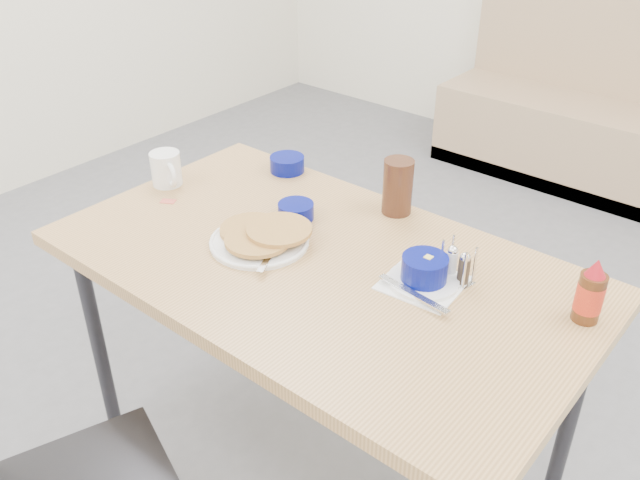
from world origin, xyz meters
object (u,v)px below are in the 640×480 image
Objects in this scene: booth_bench at (622,125)px; grits_setting at (424,273)px; coffee_mug at (166,169)px; syrup_bottle at (590,294)px; dining_table at (318,279)px; pancake_plate at (261,237)px; amber_tumbler at (398,187)px; condiment_caddy at (457,267)px; butter_bowl at (296,211)px; creamer_bowl at (287,164)px.

grits_setting is (0.27, -2.45, 0.44)m from booth_bench.
coffee_mug is 0.83× the size of syrup_bottle.
pancake_plate is (-0.17, -0.04, 0.08)m from dining_table.
amber_tumbler is (0.18, 0.38, 0.06)m from pancake_plate.
coffee_mug is 0.96m from condiment_caddy.
creamer_bowl is at bearing 136.72° from butter_bowl.
condiment_caddy is at bearing -31.97° from amber_tumbler.
dining_table is at bearing -143.35° from condiment_caddy.
pancake_plate is 1.21× the size of grits_setting.
creamer_bowl reaches higher than pancake_plate.
creamer_bowl reaches higher than butter_bowl.
grits_setting is at bearing -5.75° from butter_bowl.
syrup_bottle is (0.62, 0.20, 0.13)m from dining_table.
butter_bowl reaches higher than dining_table.
dining_table is at bearing -39.29° from creamer_bowl.
amber_tumbler reaches higher than pancake_plate.
syrup_bottle reaches higher than butter_bowl.
creamer_bowl is 0.69× the size of amber_tumbler.
pancake_plate reaches higher than butter_bowl.
coffee_mug reaches higher than grits_setting.
pancake_plate is at bearing -147.58° from condiment_caddy.
butter_bowl is at bearing 96.85° from pancake_plate.
amber_tumbler is at bearing 166.77° from syrup_bottle.
dining_table is at bearing 11.91° from pancake_plate.
amber_tumbler reaches higher than condiment_caddy.
coffee_mug is at bearing 177.28° from dining_table.
pancake_plate is 0.52m from condiment_caddy.
dining_table is 13.67× the size of butter_bowl.
pancake_plate is 1.65× the size of syrup_bottle.
grits_setting is at bearing 14.94° from pancake_plate.
creamer_bowl is 1.07× the size of condiment_caddy.
coffee_mug is 0.90m from grits_setting.
booth_bench is 2.45m from condiment_caddy.
coffee_mug is 1.29× the size of butter_bowl.
butter_bowl is at bearing 174.25° from grits_setting.
condiment_caddy reaches higher than creamer_bowl.
booth_bench is at bearing 90.25° from amber_tumbler.
butter_bowl is 0.81m from syrup_bottle.
pancake_plate is 0.47m from coffee_mug.
coffee_mug is (-0.64, 0.03, 0.12)m from dining_table.
dining_table is at bearing -90.00° from booth_bench.
condiment_caddy is (0.73, -0.19, 0.01)m from creamer_bowl.
butter_bowl is at bearing -175.05° from syrup_bottle.
pancake_plate is at bearing -56.72° from creamer_bowl.
amber_tumbler is (0.43, -0.00, 0.06)m from creamer_bowl.
syrup_bottle is (0.36, 0.12, 0.04)m from grits_setting.
booth_bench reaches higher than dining_table.
booth_bench is 7.16× the size of pancake_plate.
syrup_bottle is at bearing 21.10° from condiment_caddy.
condiment_caddy reaches higher than dining_table.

